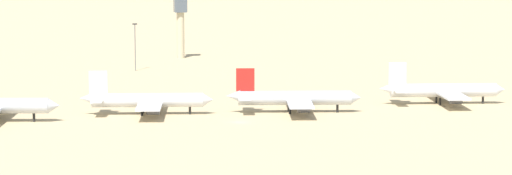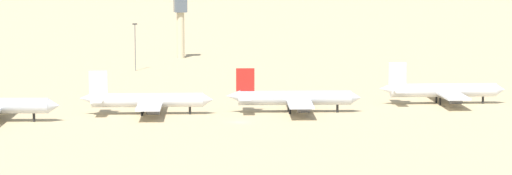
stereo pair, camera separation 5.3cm
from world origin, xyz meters
The scene contains 6 objects.
ground centered at (0.00, 0.00, 0.00)m, with size 4000.00×4000.00×0.00m, color tan.
parked_jet_white_3 centered at (-23.16, 18.68, 4.09)m, with size 37.64×32.09×12.47m.
parked_jet_red_4 centered at (18.34, 13.55, 4.19)m, with size 38.59×32.94×12.79m.
parked_jet_white_5 centered at (66.11, 20.41, 4.17)m, with size 38.47×32.70×12.72m.
control_tower centered at (8.57, 169.75, 14.94)m, with size 5.20×5.20×24.76m.
light_pole_west centered at (-14.95, 127.15, 10.24)m, with size 1.80×0.50×18.00m.
Camera 2 is at (-57.44, -288.61, 48.10)m, focal length 77.43 mm.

